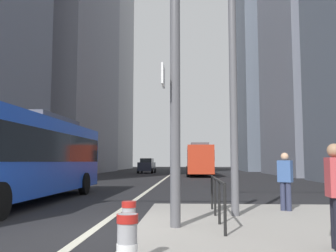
{
  "coord_description": "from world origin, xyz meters",
  "views": [
    {
      "loc": [
        2.13,
        -8.43,
        1.53
      ],
      "look_at": [
        0.35,
        23.98,
        4.61
      ],
      "focal_mm": 40.0,
      "sensor_mm": 36.0,
      "label": 1
    }
  ],
  "objects_px": {
    "car_oncoming_mid": "(147,166)",
    "car_receding_near": "(204,166)",
    "pedestrian_walking": "(285,178)",
    "street_lamp_post": "(232,20)",
    "pedestrian_waiting": "(336,190)",
    "city_bus_red_receding": "(199,159)",
    "bollard_left": "(129,229)",
    "city_bus_blue_oncoming": "(23,153)",
    "traffic_signal_gantry": "(89,46)"
  },
  "relations": [
    {
      "from": "pedestrian_walking",
      "to": "pedestrian_waiting",
      "type": "bearing_deg",
      "value": -94.83
    },
    {
      "from": "city_bus_red_receding",
      "to": "traffic_signal_gantry",
      "type": "height_order",
      "value": "traffic_signal_gantry"
    },
    {
      "from": "city_bus_blue_oncoming",
      "to": "pedestrian_waiting",
      "type": "bearing_deg",
      "value": -41.02
    },
    {
      "from": "traffic_signal_gantry",
      "to": "pedestrian_waiting",
      "type": "height_order",
      "value": "traffic_signal_gantry"
    },
    {
      "from": "pedestrian_walking",
      "to": "car_oncoming_mid",
      "type": "bearing_deg",
      "value": 102.09
    },
    {
      "from": "city_bus_blue_oncoming",
      "to": "city_bus_red_receding",
      "type": "distance_m",
      "value": 27.72
    },
    {
      "from": "city_bus_red_receding",
      "to": "pedestrian_walking",
      "type": "height_order",
      "value": "city_bus_red_receding"
    },
    {
      "from": "bollard_left",
      "to": "pedestrian_walking",
      "type": "distance_m",
      "value": 6.74
    },
    {
      "from": "city_bus_red_receding",
      "to": "bollard_left",
      "type": "height_order",
      "value": "city_bus_red_receding"
    },
    {
      "from": "city_bus_blue_oncoming",
      "to": "pedestrian_waiting",
      "type": "relative_size",
      "value": 7.32
    },
    {
      "from": "city_bus_red_receding",
      "to": "car_receding_near",
      "type": "bearing_deg",
      "value": 84.35
    },
    {
      "from": "car_receding_near",
      "to": "street_lamp_post",
      "type": "xyz_separation_m",
      "value": [
        -0.88,
        -40.05,
        4.3
      ]
    },
    {
      "from": "city_bus_blue_oncoming",
      "to": "pedestrian_waiting",
      "type": "height_order",
      "value": "city_bus_blue_oncoming"
    },
    {
      "from": "street_lamp_post",
      "to": "pedestrian_walking",
      "type": "height_order",
      "value": "street_lamp_post"
    },
    {
      "from": "city_bus_blue_oncoming",
      "to": "pedestrian_walking",
      "type": "bearing_deg",
      "value": -16.71
    },
    {
      "from": "car_oncoming_mid",
      "to": "street_lamp_post",
      "type": "height_order",
      "value": "street_lamp_post"
    },
    {
      "from": "city_bus_blue_oncoming",
      "to": "city_bus_red_receding",
      "type": "xyz_separation_m",
      "value": [
        7.21,
        26.76,
        -0.0
      ]
    },
    {
      "from": "car_receding_near",
      "to": "traffic_signal_gantry",
      "type": "bearing_deg",
      "value": -95.83
    },
    {
      "from": "traffic_signal_gantry",
      "to": "street_lamp_post",
      "type": "distance_m",
      "value": 3.99
    },
    {
      "from": "car_receding_near",
      "to": "traffic_signal_gantry",
      "type": "xyz_separation_m",
      "value": [
        -4.27,
        -41.79,
        3.11
      ]
    },
    {
      "from": "car_receding_near",
      "to": "pedestrian_walking",
      "type": "xyz_separation_m",
      "value": [
        0.67,
        -38.97,
        0.06
      ]
    },
    {
      "from": "car_receding_near",
      "to": "car_oncoming_mid",
      "type": "bearing_deg",
      "value": -175.65
    },
    {
      "from": "street_lamp_post",
      "to": "pedestrian_waiting",
      "type": "xyz_separation_m",
      "value": [
        1.15,
        -3.6,
        -4.21
      ]
    },
    {
      "from": "car_oncoming_mid",
      "to": "car_receding_near",
      "type": "bearing_deg",
      "value": 4.35
    },
    {
      "from": "city_bus_blue_oncoming",
      "to": "car_receding_near",
      "type": "distance_m",
      "value": 37.23
    },
    {
      "from": "pedestrian_waiting",
      "to": "pedestrian_walking",
      "type": "distance_m",
      "value": 4.7
    },
    {
      "from": "city_bus_red_receding",
      "to": "bollard_left",
      "type": "distance_m",
      "value": 35.21
    },
    {
      "from": "city_bus_red_receding",
      "to": "city_bus_blue_oncoming",
      "type": "bearing_deg",
      "value": -105.07
    },
    {
      "from": "city_bus_red_receding",
      "to": "street_lamp_post",
      "type": "xyz_separation_m",
      "value": [
        0.07,
        -30.49,
        3.45
      ]
    },
    {
      "from": "car_receding_near",
      "to": "street_lamp_post",
      "type": "relative_size",
      "value": 0.5
    },
    {
      "from": "city_bus_blue_oncoming",
      "to": "bollard_left",
      "type": "relative_size",
      "value": 14.55
    },
    {
      "from": "car_receding_near",
      "to": "pedestrian_waiting",
      "type": "xyz_separation_m",
      "value": [
        0.28,
        -43.65,
        0.08
      ]
    },
    {
      "from": "car_oncoming_mid",
      "to": "street_lamp_post",
      "type": "relative_size",
      "value": 0.55
    },
    {
      "from": "street_lamp_post",
      "to": "bollard_left",
      "type": "xyz_separation_m",
      "value": [
        -1.99,
        -4.64,
        -4.67
      ]
    },
    {
      "from": "city_bus_blue_oncoming",
      "to": "pedestrian_walking",
      "type": "relative_size",
      "value": 7.49
    },
    {
      "from": "city_bus_red_receding",
      "to": "bollard_left",
      "type": "xyz_separation_m",
      "value": [
        -1.92,
        -35.13,
        -1.22
      ]
    },
    {
      "from": "bollard_left",
      "to": "pedestrian_walking",
      "type": "height_order",
      "value": "pedestrian_walking"
    },
    {
      "from": "car_oncoming_mid",
      "to": "car_receding_near",
      "type": "distance_m",
      "value": 7.57
    },
    {
      "from": "city_bus_red_receding",
      "to": "car_receding_near",
      "type": "height_order",
      "value": "city_bus_red_receding"
    },
    {
      "from": "city_bus_blue_oncoming",
      "to": "pedestrian_waiting",
      "type": "distance_m",
      "value": 11.2
    },
    {
      "from": "bollard_left",
      "to": "pedestrian_walking",
      "type": "relative_size",
      "value": 0.51
    },
    {
      "from": "city_bus_red_receding",
      "to": "pedestrian_waiting",
      "type": "xyz_separation_m",
      "value": [
        1.22,
        -34.09,
        -0.76
      ]
    },
    {
      "from": "car_receding_near",
      "to": "bollard_left",
      "type": "height_order",
      "value": "car_receding_near"
    },
    {
      "from": "street_lamp_post",
      "to": "bollard_left",
      "type": "distance_m",
      "value": 6.88
    },
    {
      "from": "car_oncoming_mid",
      "to": "street_lamp_post",
      "type": "xyz_separation_m",
      "value": [
        6.67,
        -39.47,
        4.29
      ]
    },
    {
      "from": "bollard_left",
      "to": "pedestrian_waiting",
      "type": "height_order",
      "value": "pedestrian_waiting"
    },
    {
      "from": "street_lamp_post",
      "to": "pedestrian_walking",
      "type": "distance_m",
      "value": 4.64
    },
    {
      "from": "car_oncoming_mid",
      "to": "bollard_left",
      "type": "xyz_separation_m",
      "value": [
        4.68,
        -44.11,
        -0.37
      ]
    },
    {
      "from": "bollard_left",
      "to": "car_oncoming_mid",
      "type": "bearing_deg",
      "value": 96.06
    },
    {
      "from": "traffic_signal_gantry",
      "to": "pedestrian_waiting",
      "type": "xyz_separation_m",
      "value": [
        4.54,
        -1.86,
        -3.02
      ]
    }
  ]
}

